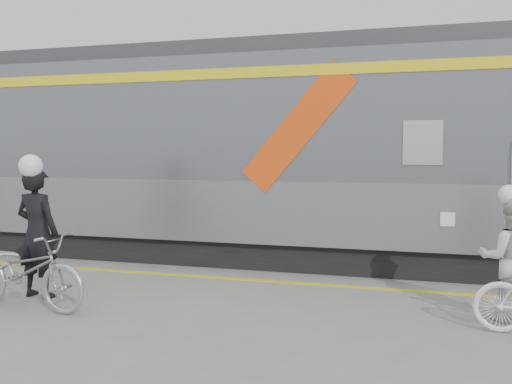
% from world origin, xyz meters
% --- Properties ---
extents(ground, '(90.00, 90.00, 0.00)m').
position_xyz_m(ground, '(0.00, 0.00, 0.00)').
color(ground, slate).
rests_on(ground, ground).
extents(train, '(24.00, 3.17, 4.10)m').
position_xyz_m(train, '(1.62, 4.19, 2.05)').
color(train, black).
rests_on(train, ground).
extents(safety_strip, '(24.00, 0.12, 0.01)m').
position_xyz_m(safety_strip, '(0.00, 2.15, 0.00)').
color(safety_strip, yellow).
rests_on(safety_strip, ground).
extents(man, '(0.73, 0.51, 1.89)m').
position_xyz_m(man, '(-3.53, 0.33, 0.94)').
color(man, black).
rests_on(man, ground).
extents(bicycle_left, '(2.03, 0.87, 1.04)m').
position_xyz_m(bicycle_left, '(-3.33, -0.22, 0.52)').
color(bicycle_left, '#A9ADB1').
rests_on(bicycle_left, ground).
extents(woman, '(0.78, 0.62, 1.56)m').
position_xyz_m(woman, '(2.85, 1.00, 0.78)').
color(woman, silver).
rests_on(woman, ground).
extents(helmet_man, '(0.33, 0.33, 0.33)m').
position_xyz_m(helmet_man, '(-3.53, 0.33, 2.05)').
color(helmet_man, white).
rests_on(helmet_man, man).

